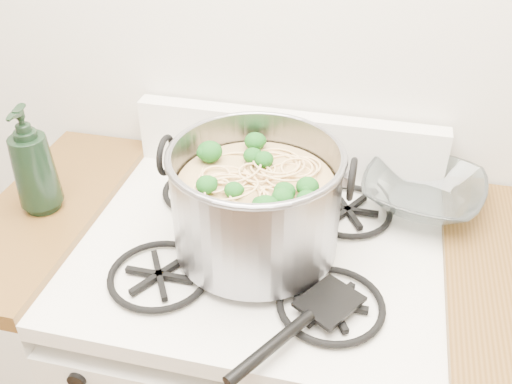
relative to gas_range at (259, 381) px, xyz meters
name	(u,v)px	position (x,y,z in m)	size (l,w,h in m)	color
gas_range	(259,381)	(0.00, 0.00, 0.00)	(0.76, 0.66, 0.92)	white
counter_left	(81,339)	(-0.51, 0.00, 0.02)	(0.25, 0.65, 0.92)	silver
stock_pot	(256,204)	(0.00, -0.02, 0.59)	(0.37, 0.34, 0.23)	gray
spatula	(330,299)	(0.17, -0.16, 0.50)	(0.29, 0.31, 0.02)	black
glass_bowl	(421,198)	(0.33, 0.20, 0.50)	(0.11, 0.11, 0.03)	white
bottle	(32,160)	(-0.50, 0.00, 0.61)	(0.10, 0.10, 0.25)	black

